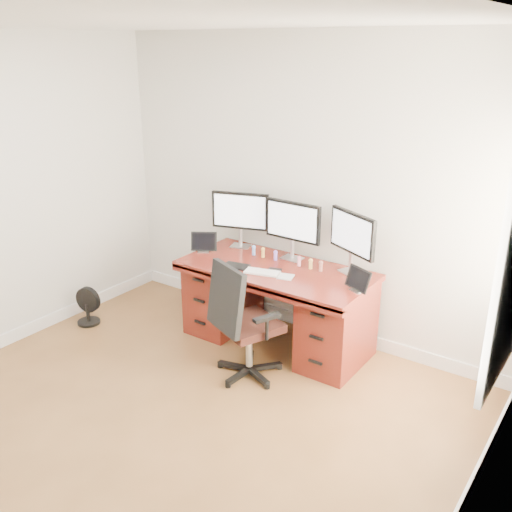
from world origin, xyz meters
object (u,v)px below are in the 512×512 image
Objects in this scene: desk at (277,303)px; keyboard at (262,272)px; office_chair at (244,340)px; monitor_center at (293,223)px; floor_fan at (87,306)px.

desk is 0.41m from keyboard.
desk is 0.63m from office_chair.
office_chair is 1.81× the size of monitor_center.
monitor_center is (1.72, 0.97, 0.90)m from floor_fan.
office_chair reaches higher than floor_fan.
monitor_center is at bearing 117.47° from office_chair.
monitor_center is at bearing 71.42° from keyboard.
keyboard is (1.69, 0.54, 0.58)m from floor_fan.
monitor_center is (-0.08, 0.85, 0.76)m from office_chair.
monitor_center is at bearing 90.01° from desk.
keyboard is at bearing -92.11° from monitor_center.
floor_fan is at bearing -148.90° from monitor_center.
floor_fan is 0.68× the size of monitor_center.
floor_fan is (-1.80, -0.12, -0.15)m from office_chair.
office_chair reaches higher than desk.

